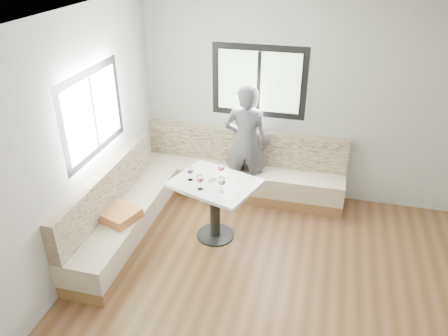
{
  "coord_description": "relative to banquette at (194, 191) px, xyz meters",
  "views": [
    {
      "loc": [
        0.06,
        -3.17,
        3.44
      ],
      "look_at": [
        -1.07,
        1.27,
        0.95
      ],
      "focal_mm": 35.0,
      "sensor_mm": 36.0,
      "label": 1
    }
  ],
  "objects": [
    {
      "name": "room",
      "position": [
        1.51,
        -1.55,
        1.08
      ],
      "size": [
        5.01,
        5.01,
        2.81
      ],
      "color": "brown",
      "rests_on": "ground"
    },
    {
      "name": "banquette",
      "position": [
        0.0,
        0.0,
        0.0
      ],
      "size": [
        2.9,
        2.8,
        0.95
      ],
      "color": "olive",
      "rests_on": "ground"
    },
    {
      "name": "table",
      "position": [
        0.43,
        -0.46,
        0.27
      ],
      "size": [
        1.16,
        1.03,
        0.8
      ],
      "rotation": [
        0.0,
        0.0,
        -0.33
      ],
      "color": "black",
      "rests_on": "ground"
    },
    {
      "name": "person",
      "position": [
        0.6,
        0.56,
        0.52
      ],
      "size": [
        0.65,
        0.45,
        1.71
      ],
      "primitive_type": "imported",
      "rotation": [
        0.0,
        0.0,
        3.22
      ],
      "color": "#4B4950",
      "rests_on": "ground"
    },
    {
      "name": "olive_ramekin",
      "position": [
        0.38,
        -0.41,
        0.48
      ],
      "size": [
        0.09,
        0.09,
        0.04
      ],
      "color": "white",
      "rests_on": "table"
    },
    {
      "name": "wine_glass_a",
      "position": [
        0.13,
        -0.49,
        0.6
      ],
      "size": [
        0.09,
        0.09,
        0.19
      ],
      "color": "white",
      "rests_on": "table"
    },
    {
      "name": "wine_glass_b",
      "position": [
        0.31,
        -0.66,
        0.6
      ],
      "size": [
        0.09,
        0.09,
        0.19
      ],
      "color": "white",
      "rests_on": "table"
    },
    {
      "name": "wine_glass_c",
      "position": [
        0.57,
        -0.65,
        0.6
      ],
      "size": [
        0.09,
        0.09,
        0.19
      ],
      "color": "white",
      "rests_on": "table"
    },
    {
      "name": "wine_glass_d",
      "position": [
        0.47,
        -0.34,
        0.6
      ],
      "size": [
        0.09,
        0.09,
        0.19
      ],
      "color": "white",
      "rests_on": "table"
    }
  ]
}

